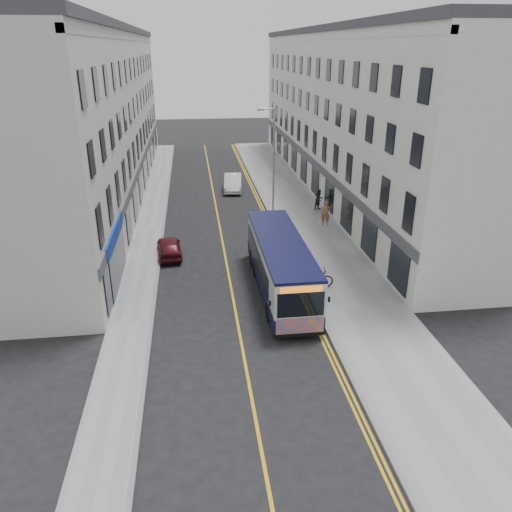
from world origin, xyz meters
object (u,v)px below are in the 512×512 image
object	(u,v)px
streetlamp	(273,158)
car_maroon	(169,247)
car_white	(233,183)
bicycle	(315,278)
city_bus	(280,264)
pedestrian_far	(319,199)
pedestrian_near	(326,213)

from	to	relation	value
streetlamp	car_maroon	world-z (taller)	streetlamp
car_maroon	car_white	bearing A→B (deg)	-114.33
bicycle	car_white	distance (m)	20.48
streetlamp	bicycle	xyz separation A→B (m)	(0.23, -12.83, -3.74)
streetlamp	city_bus	xyz separation A→B (m)	(-1.63, -12.81, -2.79)
bicycle	streetlamp	bearing A→B (deg)	5.22
streetlamp	city_bus	size ratio (longest dim) A/B	0.80
streetlamp	city_bus	bearing A→B (deg)	-97.26
streetlamp	car_maroon	xyz separation A→B (m)	(-7.57, -7.21, -3.77)
streetlamp	car_white	xyz separation A→B (m)	(-2.37, 7.49, -3.67)
streetlamp	car_white	distance (m)	8.67
city_bus	pedestrian_far	size ratio (longest dim) A/B	6.22
pedestrian_far	car_maroon	world-z (taller)	pedestrian_far
pedestrian_near	car_white	xyz separation A→B (m)	(-5.72, 10.68, -0.30)
bicycle	car_maroon	bearing A→B (deg)	58.43
city_bus	car_white	world-z (taller)	city_bus
pedestrian_near	car_maroon	xyz separation A→B (m)	(-10.92, -4.02, -0.40)
city_bus	car_white	size ratio (longest dim) A/B	2.31
city_bus	pedestrian_near	xyz separation A→B (m)	(4.98, 9.62, -0.58)
city_bus	pedestrian_far	xyz separation A→B (m)	(5.45, 13.40, -0.67)
city_bus	pedestrian_far	bearing A→B (deg)	67.86
pedestrian_far	car_white	bearing A→B (deg)	101.07
streetlamp	car_maroon	size ratio (longest dim) A/B	2.24
streetlamp	pedestrian_far	distance (m)	5.19
city_bus	car_maroon	world-z (taller)	city_bus
bicycle	car_white	world-z (taller)	car_white
streetlamp	pedestrian_far	size ratio (longest dim) A/B	4.98
bicycle	car_maroon	xyz separation A→B (m)	(-7.80, 5.62, -0.03)
bicycle	car_white	size ratio (longest dim) A/B	0.46
streetlamp	car_white	size ratio (longest dim) A/B	1.85
bicycle	car_white	xyz separation A→B (m)	(-2.60, 20.32, 0.07)
pedestrian_near	bicycle	bearing A→B (deg)	-94.72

